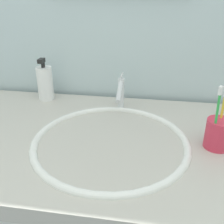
{
  "coord_description": "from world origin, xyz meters",
  "views": [
    {
      "loc": [
        0.14,
        -0.71,
        1.36
      ],
      "look_at": [
        0.03,
        -0.0,
        1.01
      ],
      "focal_mm": 41.82,
      "sensor_mm": 36.0,
      "label": 1
    }
  ],
  "objects_px": {
    "toothbrush_yellow": "(222,113)",
    "toothbrush_green": "(217,115)",
    "toothbrush_cup": "(218,134)",
    "soap_dispenser": "(45,83)",
    "faucet": "(121,92)"
  },
  "relations": [
    {
      "from": "toothbrush_yellow",
      "to": "toothbrush_cup",
      "type": "bearing_deg",
      "value": -101.35
    },
    {
      "from": "toothbrush_green",
      "to": "toothbrush_yellow",
      "type": "height_order",
      "value": "toothbrush_green"
    },
    {
      "from": "toothbrush_cup",
      "to": "toothbrush_yellow",
      "type": "relative_size",
      "value": 0.52
    },
    {
      "from": "toothbrush_cup",
      "to": "toothbrush_yellow",
      "type": "bearing_deg",
      "value": 78.65
    },
    {
      "from": "toothbrush_yellow",
      "to": "soap_dispenser",
      "type": "distance_m",
      "value": 0.7
    },
    {
      "from": "faucet",
      "to": "toothbrush_cup",
      "type": "relative_size",
      "value": 1.51
    },
    {
      "from": "toothbrush_cup",
      "to": "soap_dispenser",
      "type": "height_order",
      "value": "soap_dispenser"
    },
    {
      "from": "toothbrush_yellow",
      "to": "toothbrush_green",
      "type": "bearing_deg",
      "value": -121.18
    },
    {
      "from": "toothbrush_cup",
      "to": "soap_dispenser",
      "type": "relative_size",
      "value": 0.51
    },
    {
      "from": "soap_dispenser",
      "to": "faucet",
      "type": "bearing_deg",
      "value": -9.97
    },
    {
      "from": "soap_dispenser",
      "to": "toothbrush_yellow",
      "type": "bearing_deg",
      "value": -21.37
    },
    {
      "from": "toothbrush_green",
      "to": "soap_dispenser",
      "type": "height_order",
      "value": "toothbrush_green"
    },
    {
      "from": "toothbrush_green",
      "to": "soap_dispenser",
      "type": "distance_m",
      "value": 0.69
    },
    {
      "from": "toothbrush_green",
      "to": "soap_dispenser",
      "type": "bearing_deg",
      "value": 154.85
    },
    {
      "from": "toothbrush_green",
      "to": "faucet",
      "type": "bearing_deg",
      "value": 141.67
    }
  ]
}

